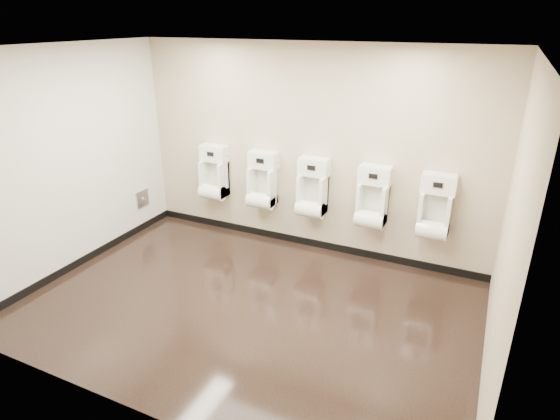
{
  "coord_description": "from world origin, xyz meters",
  "views": [
    {
      "loc": [
        2.26,
        -3.95,
        3.07
      ],
      "look_at": [
        0.15,
        0.55,
        1.01
      ],
      "focal_mm": 30.0,
      "sensor_mm": 36.0,
      "label": 1
    }
  ],
  "objects_px": {
    "access_panel": "(142,198)",
    "urinal_4": "(435,211)",
    "urinal_0": "(214,176)",
    "urinal_1": "(262,184)",
    "urinal_3": "(372,202)",
    "urinal_2": "(312,192)"
  },
  "relations": [
    {
      "from": "urinal_2",
      "to": "urinal_0",
      "type": "bearing_deg",
      "value": 180.0
    },
    {
      "from": "urinal_0",
      "to": "urinal_4",
      "type": "bearing_deg",
      "value": 0.0
    },
    {
      "from": "urinal_1",
      "to": "urinal_3",
      "type": "bearing_deg",
      "value": 0.0
    },
    {
      "from": "urinal_3",
      "to": "urinal_4",
      "type": "xyz_separation_m",
      "value": [
        0.78,
        0.0,
        0.0
      ]
    },
    {
      "from": "urinal_0",
      "to": "urinal_3",
      "type": "xyz_separation_m",
      "value": [
        2.39,
        0.0,
        0.0
      ]
    },
    {
      "from": "urinal_3",
      "to": "urinal_4",
      "type": "height_order",
      "value": "same"
    },
    {
      "from": "access_panel",
      "to": "urinal_2",
      "type": "height_order",
      "value": "urinal_2"
    },
    {
      "from": "urinal_0",
      "to": "urinal_2",
      "type": "height_order",
      "value": "same"
    },
    {
      "from": "urinal_0",
      "to": "urinal_3",
      "type": "height_order",
      "value": "same"
    },
    {
      "from": "access_panel",
      "to": "urinal_4",
      "type": "relative_size",
      "value": 0.32
    },
    {
      "from": "access_panel",
      "to": "urinal_2",
      "type": "distance_m",
      "value": 2.68
    },
    {
      "from": "urinal_2",
      "to": "urinal_3",
      "type": "relative_size",
      "value": 1.0
    },
    {
      "from": "urinal_0",
      "to": "urinal_1",
      "type": "xyz_separation_m",
      "value": [
        0.81,
        0.0,
        0.0
      ]
    },
    {
      "from": "urinal_1",
      "to": "urinal_0",
      "type": "bearing_deg",
      "value": 180.0
    },
    {
      "from": "urinal_4",
      "to": "urinal_3",
      "type": "bearing_deg",
      "value": 180.0
    },
    {
      "from": "urinal_2",
      "to": "urinal_4",
      "type": "height_order",
      "value": "same"
    },
    {
      "from": "urinal_3",
      "to": "urinal_0",
      "type": "bearing_deg",
      "value": 180.0
    },
    {
      "from": "urinal_1",
      "to": "urinal_2",
      "type": "distance_m",
      "value": 0.76
    },
    {
      "from": "urinal_2",
      "to": "urinal_3",
      "type": "xyz_separation_m",
      "value": [
        0.83,
        0.0,
        0.0
      ]
    },
    {
      "from": "access_panel",
      "to": "urinal_0",
      "type": "bearing_deg",
      "value": 21.28
    },
    {
      "from": "access_panel",
      "to": "urinal_3",
      "type": "bearing_deg",
      "value": 6.78
    },
    {
      "from": "urinal_4",
      "to": "access_panel",
      "type": "bearing_deg",
      "value": -174.46
    }
  ]
}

